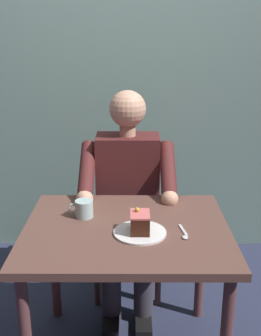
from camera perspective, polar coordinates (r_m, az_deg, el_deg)
cafe_rear_panel at (r=2.98m, az=-0.28°, el=16.77°), size 6.40×0.12×3.00m
dining_table at (r=1.98m, az=-0.54°, el=-10.40°), size 0.93×0.77×0.72m
chair at (r=2.64m, az=-0.35°, el=-5.66°), size 0.42×0.42×0.91m
seated_person at (r=2.42m, az=-0.39°, el=-3.97°), size 0.53×0.58×1.26m
dessert_plate at (r=1.88m, az=1.27°, el=-8.70°), size 0.23×0.23×0.01m
cake_slice at (r=1.86m, az=1.28°, el=-7.34°), size 0.08×0.11×0.11m
coffee_cup at (r=2.03m, az=-6.32°, el=-5.44°), size 0.12×0.09×0.08m
dessert_spoon at (r=1.88m, az=7.25°, el=-8.82°), size 0.03×0.14×0.01m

